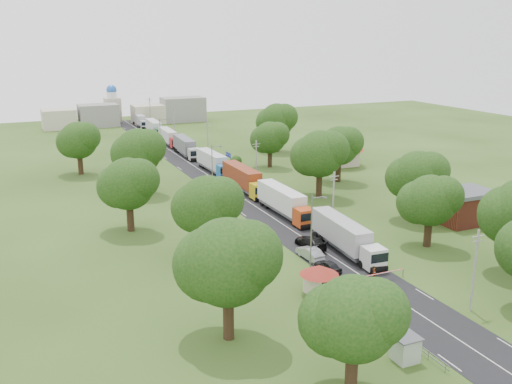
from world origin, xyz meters
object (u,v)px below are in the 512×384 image
car_lane_mid (310,253)px  truck_0 (345,236)px  pedestrian_near (374,273)px  boom_barrier (362,278)px  car_lane_front (328,266)px  guard_booth (319,276)px  info_sign (228,158)px

car_lane_mid → truck_0: bearing=-179.8°
truck_0 → pedestrian_near: bearing=-100.8°
boom_barrier → truck_0: bearing=69.1°
pedestrian_near → truck_0: bearing=41.4°
car_lane_front → truck_0: bearing=-143.7°
car_lane_front → pedestrian_near: pedestrian_near is taller
truck_0 → pedestrian_near: size_ratio=8.77×
guard_booth → pedestrian_near: (7.81, 0.50, -1.28)m
boom_barrier → guard_booth: size_ratio=2.10×
boom_barrier → guard_booth: 5.98m
boom_barrier → truck_0: size_ratio=0.60×
info_sign → car_lane_mid: (-8.20, -50.47, -2.21)m
info_sign → pedestrian_near: bearing=-94.4°
car_lane_mid → guard_booth: bearing=63.4°
info_sign → truck_0: bearing=-93.2°
car_lane_mid → pedestrian_near: size_ratio=2.71×
boom_barrier → car_lane_front: size_ratio=2.24×
pedestrian_near → boom_barrier: bearing=156.4°
guard_booth → pedestrian_near: 7.93m
boom_barrier → info_sign: bearing=83.8°
truck_0 → car_lane_mid: (-5.39, -0.28, -1.48)m
boom_barrier → pedestrian_near: (1.97, 0.50, -0.01)m
pedestrian_near → car_lane_mid: bearing=74.0°
car_lane_mid → info_sign: bearing=-102.0°
car_lane_mid → car_lane_front: bearing=87.2°
info_sign → truck_0: (-2.81, -50.19, -0.73)m
car_lane_front → boom_barrier: bearing=102.8°
car_lane_mid → boom_barrier: bearing=97.0°
info_sign → boom_barrier: bearing=-96.2°
truck_0 → car_lane_front: 7.39m
truck_0 → boom_barrier: bearing=-110.9°
boom_barrier → car_lane_mid: 9.67m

